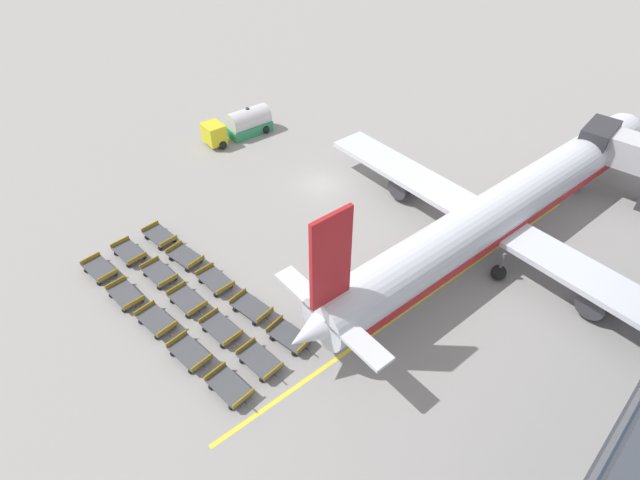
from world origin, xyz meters
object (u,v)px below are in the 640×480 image
(baggage_dolly_row_mid_b_col_a, at_px, (160,236))
(baggage_dolly_row_mid_b_col_b, at_px, (185,257))
(baggage_dolly_row_near_col_d, at_px, (190,353))
(baggage_dolly_row_mid_a_col_c, at_px, (187,300))
(baggage_dolly_row_mid_a_col_b, at_px, (159,273))
(baggage_dolly_row_mid_a_col_e, at_px, (260,361))
(baggage_dolly_row_mid_b_col_e, at_px, (290,336))
(baggage_dolly_row_mid_b_col_c, at_px, (215,280))
(baggage_dolly_row_mid_a_col_d, at_px, (221,329))
(baggage_dolly_row_near_col_a, at_px, (100,269))
(airplane, at_px, (501,211))
(baggage_dolly_row_near_col_c, at_px, (156,321))
(fuel_tanker_primary, at_px, (242,125))
(baggage_dolly_row_mid_a_col_a, at_px, (129,252))
(baggage_dolly_row_mid_b_col_d, at_px, (251,308))
(baggage_dolly_row_near_col_e, at_px, (229,387))
(baggage_dolly_row_near_col_b, at_px, (125,295))

(baggage_dolly_row_mid_b_col_a, distance_m, baggage_dolly_row_mid_b_col_b, 3.72)
(baggage_dolly_row_near_col_d, height_order, baggage_dolly_row_mid_b_col_b, same)
(baggage_dolly_row_near_col_d, height_order, baggage_dolly_row_mid_a_col_c, same)
(baggage_dolly_row_mid_a_col_b, xyz_separation_m, baggage_dolly_row_mid_a_col_e, (11.75, 0.16, 0.00))
(baggage_dolly_row_near_col_d, height_order, baggage_dolly_row_mid_b_col_e, same)
(baggage_dolly_row_mid_a_col_b, relative_size, baggage_dolly_row_mid_b_col_e, 0.99)
(baggage_dolly_row_mid_a_col_b, bearing_deg, baggage_dolly_row_mid_b_col_c, 34.68)
(baggage_dolly_row_mid_a_col_c, bearing_deg, baggage_dolly_row_mid_a_col_d, 1.62)
(baggage_dolly_row_near_col_a, distance_m, baggage_dolly_row_mid_a_col_d, 11.96)
(airplane, bearing_deg, baggage_dolly_row_mid_a_col_e, -101.99)
(baggage_dolly_row_mid_b_col_c, bearing_deg, baggage_dolly_row_near_col_c, -87.20)
(baggage_dolly_row_mid_b_col_a, xyz_separation_m, baggage_dolly_row_mid_b_col_c, (7.64, 0.09, 0.00))
(airplane, xyz_separation_m, baggage_dolly_row_mid_b_col_a, (-20.31, -19.45, -2.85))
(baggage_dolly_row_mid_a_col_e, bearing_deg, baggage_dolly_row_mid_b_col_a, 171.57)
(fuel_tanker_primary, height_order, baggage_dolly_row_near_col_a, fuel_tanker_primary)
(baggage_dolly_row_mid_a_col_b, height_order, baggage_dolly_row_mid_b_col_a, same)
(baggage_dolly_row_mid_a_col_e, distance_m, baggage_dolly_row_mid_b_col_b, 12.19)
(baggage_dolly_row_mid_b_col_a, bearing_deg, baggage_dolly_row_mid_b_col_e, 1.45)
(baggage_dolly_row_mid_a_col_b, height_order, baggage_dolly_row_mid_a_col_c, same)
(baggage_dolly_row_mid_a_col_b, xyz_separation_m, baggage_dolly_row_mid_a_col_c, (3.90, -0.10, 0.00))
(airplane, xyz_separation_m, baggage_dolly_row_mid_a_col_d, (-8.56, -21.92, -2.85))
(baggage_dolly_row_near_col_c, relative_size, baggage_dolly_row_mid_a_col_a, 1.01)
(baggage_dolly_row_mid_a_col_a, relative_size, baggage_dolly_row_mid_b_col_a, 1.00)
(baggage_dolly_row_mid_b_col_d, bearing_deg, baggage_dolly_row_near_col_a, -153.69)
(baggage_dolly_row_near_col_d, xyz_separation_m, baggage_dolly_row_mid_a_col_e, (3.79, 2.84, 0.00))
(baggage_dolly_row_near_col_a, height_order, baggage_dolly_row_mid_b_col_a, same)
(baggage_dolly_row_near_col_e, relative_size, baggage_dolly_row_mid_b_col_c, 0.99)
(baggage_dolly_row_mid_a_col_a, relative_size, baggage_dolly_row_mid_a_col_b, 1.00)
(baggage_dolly_row_near_col_d, bearing_deg, baggage_dolly_row_near_col_c, -179.48)
(baggage_dolly_row_near_col_e, bearing_deg, fuel_tanker_primary, 139.54)
(baggage_dolly_row_near_col_a, distance_m, baggage_dolly_row_mid_a_col_c, 8.19)
(baggage_dolly_row_near_col_c, xyz_separation_m, baggage_dolly_row_near_col_d, (4.00, 0.04, 0.00))
(baggage_dolly_row_near_col_a, relative_size, baggage_dolly_row_near_col_e, 1.00)
(baggage_dolly_row_near_col_e, height_order, baggage_dolly_row_mid_b_col_e, same)
(baggage_dolly_row_near_col_c, distance_m, baggage_dolly_row_mid_b_col_d, 6.66)
(baggage_dolly_row_mid_a_col_b, bearing_deg, baggage_dolly_row_mid_b_col_b, 94.72)
(baggage_dolly_row_mid_b_col_c, bearing_deg, baggage_dolly_row_mid_b_col_e, 2.20)
(baggage_dolly_row_near_col_d, distance_m, baggage_dolly_row_mid_b_col_e, 6.69)
(baggage_dolly_row_mid_b_col_b, bearing_deg, baggage_dolly_row_near_col_d, -32.38)
(baggage_dolly_row_near_col_c, bearing_deg, baggage_dolly_row_near_col_a, -177.87)
(baggage_dolly_row_mid_a_col_a, xyz_separation_m, baggage_dolly_row_mid_a_col_b, (3.90, 0.39, 0.00))
(baggage_dolly_row_near_col_b, distance_m, baggage_dolly_row_mid_a_col_b, 3.00)
(baggage_dolly_row_mid_a_col_e, bearing_deg, baggage_dolly_row_mid_a_col_b, -179.24)
(baggage_dolly_row_mid_a_col_c, height_order, baggage_dolly_row_mid_b_col_c, same)
(fuel_tanker_primary, bearing_deg, baggage_dolly_row_mid_a_col_d, -42.07)
(baggage_dolly_row_near_col_c, height_order, baggage_dolly_row_mid_b_col_b, same)
(baggage_dolly_row_near_col_b, bearing_deg, baggage_dolly_row_near_col_d, 2.27)
(baggage_dolly_row_near_col_c, height_order, baggage_dolly_row_mid_a_col_c, same)
(baggage_dolly_row_near_col_a, xyz_separation_m, baggage_dolly_row_mid_a_col_e, (15.51, 3.16, 0.00))
(baggage_dolly_row_near_col_d, height_order, baggage_dolly_row_mid_a_col_d, same)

